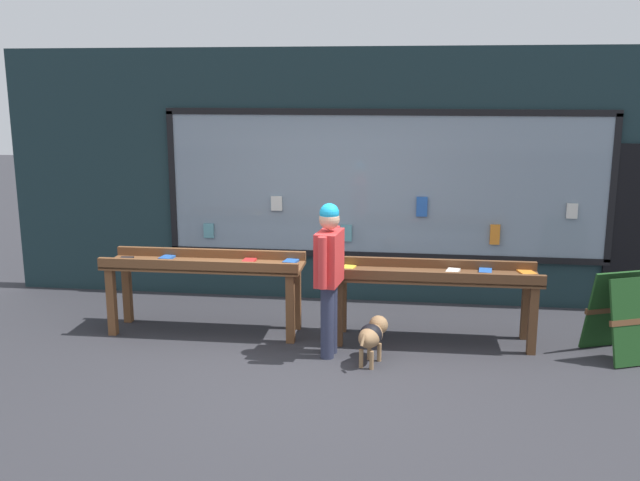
{
  "coord_description": "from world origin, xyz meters",
  "views": [
    {
      "loc": [
        1.04,
        -6.74,
        2.8
      ],
      "look_at": [
        0.06,
        0.64,
        1.16
      ],
      "focal_mm": 40.0,
      "sensor_mm": 36.0,
      "label": 1
    }
  ],
  "objects_px": {
    "display_table_right": "(435,281)",
    "small_dog": "(372,334)",
    "display_table_left": "(205,271)",
    "sandwich_board_sign": "(624,315)",
    "person_browsing": "(329,269)"
  },
  "relations": [
    {
      "from": "person_browsing",
      "to": "sandwich_board_sign",
      "type": "xyz_separation_m",
      "value": [
        3.05,
        0.38,
        -0.49
      ]
    },
    {
      "from": "small_dog",
      "to": "sandwich_board_sign",
      "type": "distance_m",
      "value": 2.64
    },
    {
      "from": "display_table_right",
      "to": "small_dog",
      "type": "xyz_separation_m",
      "value": [
        -0.63,
        -0.69,
        -0.39
      ]
    },
    {
      "from": "display_table_right",
      "to": "display_table_left",
      "type": "bearing_deg",
      "value": 179.98
    },
    {
      "from": "display_table_left",
      "to": "sandwich_board_sign",
      "type": "distance_m",
      "value": 4.55
    },
    {
      "from": "person_browsing",
      "to": "small_dog",
      "type": "height_order",
      "value": "person_browsing"
    },
    {
      "from": "display_table_left",
      "to": "display_table_right",
      "type": "relative_size",
      "value": 1.0
    },
    {
      "from": "person_browsing",
      "to": "sandwich_board_sign",
      "type": "bearing_deg",
      "value": -75.82
    },
    {
      "from": "display_table_right",
      "to": "sandwich_board_sign",
      "type": "height_order",
      "value": "sandwich_board_sign"
    },
    {
      "from": "person_browsing",
      "to": "small_dog",
      "type": "bearing_deg",
      "value": -101.7
    },
    {
      "from": "display_table_left",
      "to": "display_table_right",
      "type": "xyz_separation_m",
      "value": [
        2.59,
        -0.0,
        -0.03
      ]
    },
    {
      "from": "display_table_right",
      "to": "small_dog",
      "type": "height_order",
      "value": "display_table_right"
    },
    {
      "from": "person_browsing",
      "to": "display_table_left",
      "type": "bearing_deg",
      "value": 77.27
    },
    {
      "from": "display_table_left",
      "to": "sandwich_board_sign",
      "type": "bearing_deg",
      "value": -2.02
    },
    {
      "from": "small_dog",
      "to": "person_browsing",
      "type": "bearing_deg",
      "value": 87.53
    }
  ]
}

